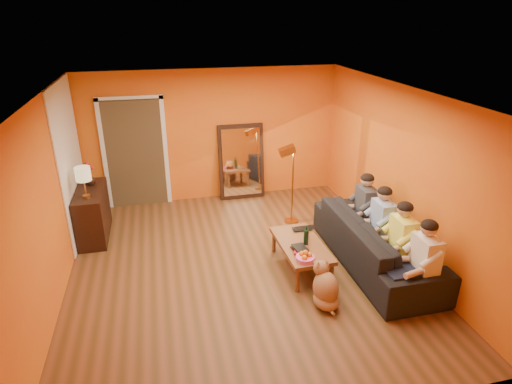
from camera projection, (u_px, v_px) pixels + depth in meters
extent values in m
cube|color=brown|center=(241.00, 267.00, 6.48)|extent=(5.00, 5.50, 0.00)
cube|color=white|center=(238.00, 95.00, 5.46)|extent=(5.00, 5.50, 0.00)
cube|color=#D75219|center=(212.00, 136.00, 8.43)|extent=(5.00, 0.00, 2.60)
cube|color=#D75219|center=(48.00, 206.00, 5.44)|extent=(0.00, 5.50, 2.60)
cube|color=#D75219|center=(401.00, 174.00, 6.50)|extent=(0.00, 5.50, 2.60)
cube|color=white|center=(71.00, 162.00, 7.01)|extent=(0.02, 1.90, 2.58)
cube|color=#3F2D19|center=(136.00, 152.00, 8.28)|extent=(1.06, 0.30, 2.10)
cube|color=white|center=(104.00, 156.00, 8.05)|extent=(0.08, 0.06, 2.20)
cube|color=white|center=(166.00, 152.00, 8.30)|extent=(0.08, 0.06, 2.20)
cube|color=white|center=(129.00, 98.00, 7.75)|extent=(1.22, 0.06, 0.08)
cube|color=black|center=(241.00, 162.00, 8.65)|extent=(0.92, 0.27, 1.51)
cube|color=white|center=(242.00, 162.00, 8.62)|extent=(0.78, 0.21, 1.35)
cube|color=black|center=(93.00, 213.00, 7.23)|extent=(0.44, 1.18, 0.85)
imported|color=black|center=(376.00, 242.00, 6.44)|extent=(2.57, 1.01, 0.75)
cylinder|color=black|center=(306.00, 235.00, 6.22)|extent=(0.07, 0.07, 0.31)
imported|color=#B27F3F|center=(306.00, 236.00, 6.43)|extent=(0.10, 0.10, 0.09)
imported|color=black|center=(305.00, 230.00, 6.66)|extent=(0.37, 0.24, 0.03)
imported|color=black|center=(294.00, 251.00, 6.09)|extent=(0.23, 0.28, 0.02)
imported|color=red|center=(294.00, 249.00, 6.09)|extent=(0.27, 0.30, 0.02)
imported|color=black|center=(294.00, 249.00, 6.07)|extent=(0.20, 0.25, 0.02)
imported|color=black|center=(90.00, 179.00, 7.25)|extent=(0.19, 0.19, 0.19)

